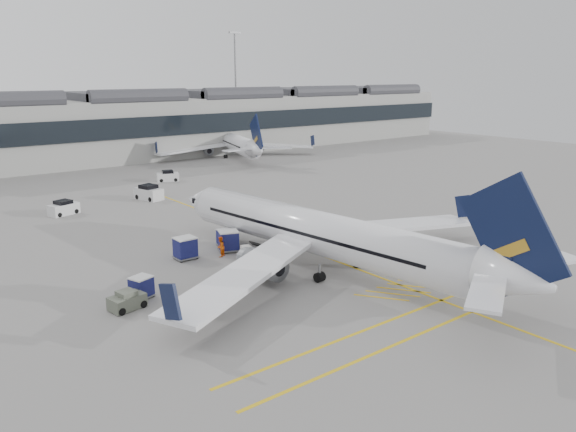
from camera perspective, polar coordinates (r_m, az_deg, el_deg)
ground at (r=42.17m, az=-4.22°, el=-7.65°), size 220.00×220.00×0.00m
terminal at (r=107.18m, az=-26.51°, el=7.67°), size 200.00×20.45×12.40m
apron_markings at (r=55.34m, az=-1.42°, el=-2.22°), size 0.25×60.00×0.01m
airliner_main at (r=45.85m, az=3.67°, el=-1.91°), size 34.48×37.87×10.08m
airliner_far at (r=110.09m, az=-5.51°, el=7.42°), size 30.23×33.50×9.17m
belt_loader at (r=48.82m, az=-3.22°, el=-3.93°), size 4.21×2.14×1.67m
baggage_cart_a at (r=52.90m, az=-6.39°, el=-2.13°), size 1.69×1.47×1.60m
baggage_cart_b at (r=51.13m, az=-6.06°, el=-2.48°), size 2.27×2.09×1.94m
baggage_cart_c at (r=49.60m, az=-10.39°, el=-3.16°), size 1.88×1.55×1.96m
baggage_cart_d at (r=41.91m, az=-14.68°, el=-6.96°), size 1.87×1.70×1.63m
ramp_agent_a at (r=51.72m, az=-1.74°, el=-2.31°), size 0.81×0.83×1.93m
ramp_agent_b at (r=49.80m, az=-6.87°, el=-3.12°), size 1.12×1.05×1.83m
pushback_tug at (r=40.43m, az=-16.04°, el=-8.29°), size 2.58×1.85×1.32m
safety_cone_nose at (r=64.94m, az=-5.85°, el=0.43°), size 0.36×0.36×0.50m
safety_cone_engine at (r=57.42m, az=2.65°, el=-1.35°), size 0.39×0.39×0.54m
service_van_left at (r=69.19m, az=-21.83°, el=0.74°), size 3.58×2.52×1.67m
service_van_mid at (r=74.16m, az=-13.96°, el=2.30°), size 2.83×4.12×1.93m
service_van_right at (r=86.34m, az=-12.12°, el=3.96°), size 3.52×2.56×1.63m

